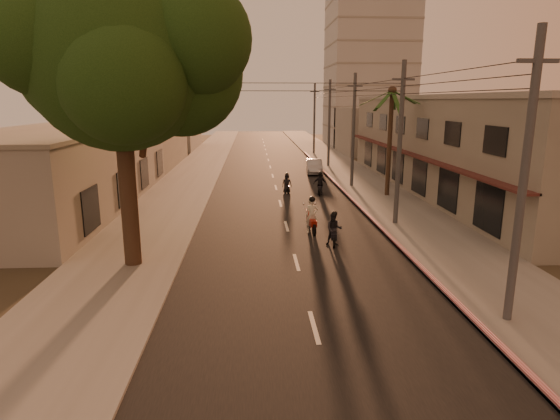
# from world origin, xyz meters

# --- Properties ---
(ground) EXTENTS (160.00, 160.00, 0.00)m
(ground) POSITION_xyz_m (0.00, 0.00, 0.00)
(ground) COLOR #383023
(ground) RESTS_ON ground
(road) EXTENTS (10.00, 140.00, 0.02)m
(road) POSITION_xyz_m (0.00, 20.00, 0.01)
(road) COLOR black
(road) RESTS_ON ground
(sidewalk_right) EXTENTS (5.00, 140.00, 0.12)m
(sidewalk_right) POSITION_xyz_m (7.50, 20.00, 0.06)
(sidewalk_right) COLOR slate
(sidewalk_right) RESTS_ON ground
(sidewalk_left) EXTENTS (5.00, 140.00, 0.12)m
(sidewalk_left) POSITION_xyz_m (-7.50, 20.00, 0.06)
(sidewalk_left) COLOR slate
(sidewalk_left) RESTS_ON ground
(curb_stripe) EXTENTS (0.20, 60.00, 0.20)m
(curb_stripe) POSITION_xyz_m (5.10, 15.00, 0.10)
(curb_stripe) COLOR red
(curb_stripe) RESTS_ON ground
(shophouse_row) EXTENTS (8.80, 34.20, 7.30)m
(shophouse_row) POSITION_xyz_m (13.95, 18.00, 3.65)
(shophouse_row) COLOR gray
(shophouse_row) RESTS_ON ground
(left_building) EXTENTS (8.20, 24.20, 5.20)m
(left_building) POSITION_xyz_m (-13.98, 14.00, 2.60)
(left_building) COLOR gray
(left_building) RESTS_ON ground
(distant_tower) EXTENTS (12.10, 12.10, 28.00)m
(distant_tower) POSITION_xyz_m (16.00, 56.00, 14.00)
(distant_tower) COLOR #B7B5B2
(distant_tower) RESTS_ON ground
(broadleaf_tree) EXTENTS (9.60, 8.70, 12.10)m
(broadleaf_tree) POSITION_xyz_m (-6.61, 2.14, 8.48)
(broadleaf_tree) COLOR black
(broadleaf_tree) RESTS_ON ground
(palm_tree) EXTENTS (5.00, 5.00, 8.20)m
(palm_tree) POSITION_xyz_m (8.00, 16.00, 7.15)
(palm_tree) COLOR black
(palm_tree) RESTS_ON ground
(utility_poles) EXTENTS (1.20, 48.26, 9.00)m
(utility_poles) POSITION_xyz_m (6.20, 20.00, 6.54)
(utility_poles) COLOR #38383A
(utility_poles) RESTS_ON ground
(filler_right) EXTENTS (8.00, 14.00, 6.00)m
(filler_right) POSITION_xyz_m (14.00, 45.00, 3.00)
(filler_right) COLOR gray
(filler_right) RESTS_ON ground
(filler_left_near) EXTENTS (8.00, 14.00, 4.40)m
(filler_left_near) POSITION_xyz_m (-14.00, 34.00, 2.20)
(filler_left_near) COLOR gray
(filler_left_near) RESTS_ON ground
(filler_left_far) EXTENTS (8.00, 14.00, 7.00)m
(filler_left_far) POSITION_xyz_m (-14.00, 52.00, 3.50)
(filler_left_far) COLOR gray
(filler_left_far) RESTS_ON ground
(scooter_red) EXTENTS (0.82, 2.03, 2.00)m
(scooter_red) POSITION_xyz_m (1.25, 6.69, 0.87)
(scooter_red) COLOR black
(scooter_red) RESTS_ON ground
(scooter_mid_a) EXTENTS (0.97, 1.74, 1.72)m
(scooter_mid_a) POSITION_xyz_m (2.06, 4.45, 0.78)
(scooter_mid_a) COLOR black
(scooter_mid_a) RESTS_ON ground
(scooter_mid_b) EXTENTS (1.11, 1.78, 1.76)m
(scooter_mid_b) POSITION_xyz_m (3.14, 16.88, 0.79)
(scooter_mid_b) COLOR black
(scooter_mid_b) RESTS_ON ground
(scooter_far_a) EXTENTS (0.81, 1.60, 1.56)m
(scooter_far_a) POSITION_xyz_m (0.72, 17.70, 0.71)
(scooter_far_a) COLOR black
(scooter_far_a) RESTS_ON ground
(parked_car) EXTENTS (2.08, 4.37, 1.37)m
(parked_car) POSITION_xyz_m (4.08, 27.29, 0.68)
(parked_car) COLOR #A2A4AA
(parked_car) RESTS_ON ground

